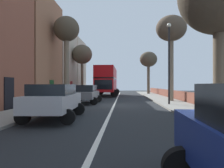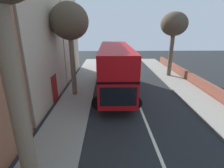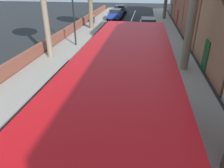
# 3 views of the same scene
# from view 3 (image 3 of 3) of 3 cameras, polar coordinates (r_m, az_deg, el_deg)

# --- Properties ---
(ground_plane) EXTENTS (84.00, 84.00, 0.00)m
(ground_plane) POSITION_cam_3_polar(r_m,az_deg,el_deg) (19.65, 2.14, 9.56)
(ground_plane) COLOR black
(road_centre_line) EXTENTS (0.16, 54.00, 0.01)m
(road_centre_line) POSITION_cam_3_polar(r_m,az_deg,el_deg) (19.65, 2.14, 9.57)
(road_centre_line) COLOR silver
(road_centre_line) RESTS_ON ground
(sidewalk_left) EXTENTS (2.60, 60.00, 0.12)m
(sidewalk_left) POSITION_cam_3_polar(r_m,az_deg,el_deg) (19.71, 16.60, 8.70)
(sidewalk_left) COLOR gray
(sidewalk_left) RESTS_ON ground
(sidewalk_right) EXTENTS (2.60, 60.00, 0.12)m
(sidewalk_right) POSITION_cam_3_polar(r_m,az_deg,el_deg) (20.75, -11.63, 10.15)
(sidewalk_right) COLOR gray
(sidewalk_right) RESTS_ON ground
(boundary_wall_right) EXTENTS (0.36, 54.00, 0.98)m
(boundary_wall_right) POSITION_cam_3_polar(r_m,az_deg,el_deg) (21.22, -15.75, 11.27)
(boundary_wall_right) COLOR brown
(boundary_wall_right) RESTS_ON ground
(double_decker_bus) EXTENTS (3.59, 10.11, 4.06)m
(double_decker_bus) POSITION_cam_3_polar(r_m,az_deg,el_deg) (5.91, 2.72, -8.93)
(double_decker_bus) COLOR #B60D12
(double_decker_bus) RESTS_ON ground
(parked_car_blue_right_0) EXTENTS (2.51, 4.04, 1.65)m
(parked_car_blue_right_0) POSITION_cam_3_polar(r_m,az_deg,el_deg) (34.30, 0.97, 18.58)
(parked_car_blue_right_0) COLOR #1E389E
(parked_car_blue_right_0) RESTS_ON ground
(parked_car_silver_left_1) EXTENTS (2.62, 4.61, 1.65)m
(parked_car_silver_left_1) POSITION_cam_3_polar(r_m,az_deg,el_deg) (26.34, 9.77, 15.75)
(parked_car_silver_left_1) COLOR #B7BABF
(parked_car_silver_left_1) RESTS_ON ground
(parked_car_grey_left_2) EXTENTS (2.51, 4.38, 1.60)m
(parked_car_grey_left_2) POSITION_cam_3_polar(r_m,az_deg,el_deg) (18.24, 9.74, 10.84)
(parked_car_grey_left_2) COLOR slate
(parked_car_grey_left_2) RESTS_ON ground
(parked_car_black_right_3) EXTENTS (2.46, 4.17, 1.68)m
(parked_car_black_right_3) POSITION_cam_3_polar(r_m,az_deg,el_deg) (39.43, 2.09, 19.66)
(parked_car_black_right_3) COLOR black
(parked_car_black_right_3) RESTS_ON ground
(lamppost_right) EXTENTS (0.32, 0.32, 6.31)m
(lamppost_right) POSITION_cam_3_polar(r_m,az_deg,el_deg) (20.10, -10.67, 20.63)
(lamppost_right) COLOR black
(lamppost_right) RESTS_ON sidewalk_right
(litter_bin_right) EXTENTS (0.55, 0.55, 1.03)m
(litter_bin_right) POSITION_cam_3_polar(r_m,az_deg,el_deg) (31.45, -5.26, 17.19)
(litter_bin_right) COLOR black
(litter_bin_right) RESTS_ON sidewalk_right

